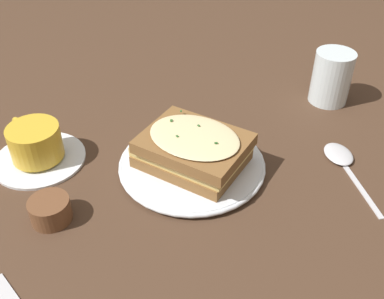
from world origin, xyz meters
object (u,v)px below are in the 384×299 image
Objects in this scene: water_glass at (332,77)px; spoon at (341,158)px; sandwich at (193,148)px; condiment_pot at (50,210)px; teacup_with_saucer at (36,147)px; dinner_plate at (192,165)px.

water_glass is 0.58× the size of spoon.
sandwich reaches higher than condiment_pot.
water_glass is 0.55m from condiment_pot.
teacup_with_saucer is 2.58× the size of condiment_pot.
sandwich reaches higher than teacup_with_saucer.
sandwich is 1.13× the size of spoon.
condiment_pot is (0.21, 0.07, 0.01)m from dinner_plate.
sandwich is 0.33m from water_glass.
condiment_pot is (0.50, 0.22, -0.03)m from water_glass.
dinner_plate is at bearing -71.13° from sandwich.
dinner_plate is 0.33m from water_glass.
teacup_with_saucer is 0.48m from spoon.
water_glass is at bearing -152.19° from sandwich.
condiment_pot is at bearing 157.99° from teacup_with_saucer.
sandwich is 0.22m from condiment_pot.
spoon is 3.04× the size of condiment_pot.
water_glass reaches higher than teacup_with_saucer.
dinner_plate is at bearing -161.25° from condiment_pot.
teacup_with_saucer is at bearing 169.65° from spoon.
spoon is at bearing 174.18° from dinner_plate.
sandwich is 3.45× the size of condiment_pot.
dinner_plate is 0.25m from teacup_with_saucer.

